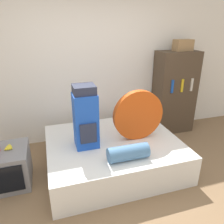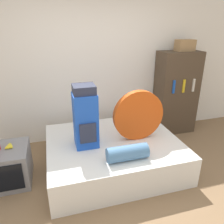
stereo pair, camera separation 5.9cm
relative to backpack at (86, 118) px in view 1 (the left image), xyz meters
The scene contains 10 objects.
ground_plane 1.18m from the backpack, 70.25° to the right, with size 16.00×16.00×0.00m, color #846647.
wall_back 1.22m from the backpack, 76.09° to the left, with size 8.00×0.05×2.60m.
bed 0.75m from the backpack, ahead, with size 1.90×1.57×0.44m.
backpack is the anchor object (origin of this frame).
tent_bag 0.76m from the backpack, ahead, with size 0.74×0.09×0.74m.
sleeping_roll 0.73m from the backpack, 49.09° to the right, with size 0.52×0.19×0.19m.
television 1.26m from the backpack, behind, with size 0.61×0.61×0.51m.
banana_bunch 1.08m from the backpack, behind, with size 0.12×0.16×0.03m.
bookshelf 2.08m from the backpack, 24.03° to the left, with size 0.76×0.45×1.57m.
cardboard_box 2.29m from the backpack, 23.13° to the left, with size 0.32×0.20×0.20m.
Camera 1 is at (-0.73, -1.90, 2.04)m, focal length 35.00 mm.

